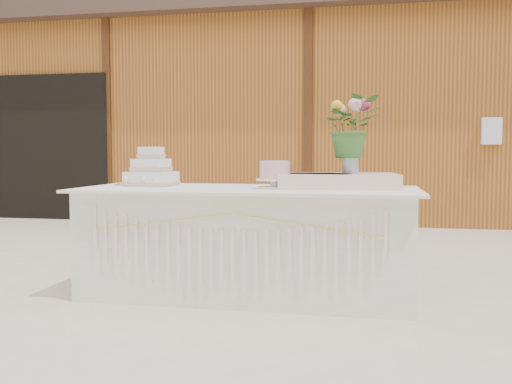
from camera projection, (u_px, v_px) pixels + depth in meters
ground at (248, 294)px, 4.11m from camera, size 80.00×80.00×0.00m
barn at (320, 114)px, 9.86m from camera, size 12.60×4.60×3.30m
cake_table at (248, 241)px, 4.08m from camera, size 2.40×1.00×0.77m
wedding_cake at (151, 173)px, 4.28m from camera, size 0.36×0.36×0.29m
pink_cake_stand at (275, 173)px, 3.98m from camera, size 0.27×0.27×0.19m
satin_runner at (337, 181)px, 4.02m from camera, size 0.88×0.58×0.10m
flower_vase at (351, 162)px, 3.99m from camera, size 0.12×0.12×0.16m
bouquet at (351, 120)px, 3.97m from camera, size 0.47×0.44×0.43m
loose_flowers at (125, 184)px, 4.34m from camera, size 0.16×0.38×0.02m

